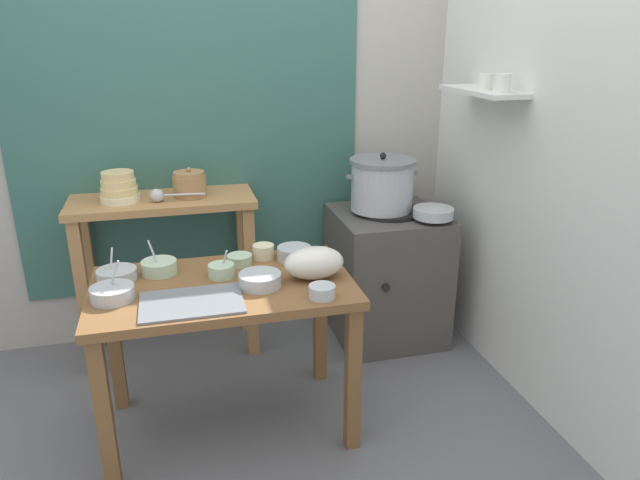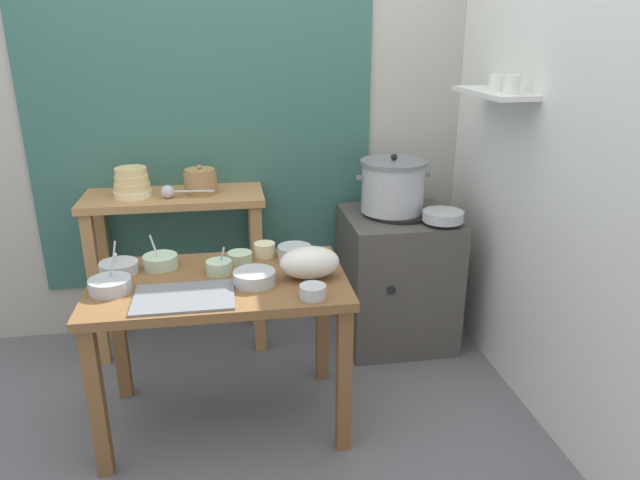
# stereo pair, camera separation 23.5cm
# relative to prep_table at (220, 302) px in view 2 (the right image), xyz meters

# --- Properties ---
(ground_plane) EXTENTS (9.00, 9.00, 0.00)m
(ground_plane) POSITION_rel_prep_table_xyz_m (0.09, -0.05, -0.61)
(ground_plane) COLOR slate
(wall_back) EXTENTS (4.40, 0.12, 2.60)m
(wall_back) POSITION_rel_prep_table_xyz_m (0.18, 1.04, 0.69)
(wall_back) COLOR #B2ADA3
(wall_back) RESTS_ON ground
(wall_right) EXTENTS (0.30, 3.20, 2.60)m
(wall_right) POSITION_rel_prep_table_xyz_m (1.49, 0.15, 0.69)
(wall_right) COLOR silver
(wall_right) RESTS_ON ground
(prep_table) EXTENTS (1.10, 0.66, 0.72)m
(prep_table) POSITION_rel_prep_table_xyz_m (0.00, 0.00, 0.00)
(prep_table) COLOR brown
(prep_table) RESTS_ON ground
(back_shelf_table) EXTENTS (0.96, 0.40, 0.90)m
(back_shelf_table) POSITION_rel_prep_table_xyz_m (-0.23, 0.78, 0.07)
(back_shelf_table) COLOR #B27F4C
(back_shelf_table) RESTS_ON ground
(stove_block) EXTENTS (0.60, 0.61, 0.78)m
(stove_block) POSITION_rel_prep_table_xyz_m (1.00, 0.65, -0.23)
(stove_block) COLOR #4C4742
(stove_block) RESTS_ON ground
(steamer_pot) EXTENTS (0.42, 0.37, 0.32)m
(steamer_pot) POSITION_rel_prep_table_xyz_m (0.96, 0.67, 0.32)
(steamer_pot) COLOR #B7BABF
(steamer_pot) RESTS_ON stove_block
(clay_pot) EXTENTS (0.18, 0.18, 0.16)m
(clay_pot) POSITION_rel_prep_table_xyz_m (-0.08, 0.78, 0.36)
(clay_pot) COLOR #A37A4C
(clay_pot) RESTS_ON back_shelf_table
(bowl_stack_enamel) EXTENTS (0.20, 0.20, 0.16)m
(bowl_stack_enamel) POSITION_rel_prep_table_xyz_m (-0.44, 0.76, 0.36)
(bowl_stack_enamel) COLOR beige
(bowl_stack_enamel) RESTS_ON back_shelf_table
(ladle) EXTENTS (0.28, 0.07, 0.07)m
(ladle) POSITION_rel_prep_table_xyz_m (-0.24, 0.70, 0.33)
(ladle) COLOR #B7BABF
(ladle) RESTS_ON back_shelf_table
(serving_tray) EXTENTS (0.40, 0.28, 0.01)m
(serving_tray) POSITION_rel_prep_table_xyz_m (-0.14, -0.17, 0.12)
(serving_tray) COLOR slate
(serving_tray) RESTS_ON prep_table
(plastic_bag) EXTENTS (0.26, 0.17, 0.14)m
(plastic_bag) POSITION_rel_prep_table_xyz_m (0.39, -0.05, 0.18)
(plastic_bag) COLOR silver
(plastic_bag) RESTS_ON prep_table
(wide_pan) EXTENTS (0.22, 0.22, 0.05)m
(wide_pan) POSITION_rel_prep_table_xyz_m (1.18, 0.45, 0.20)
(wide_pan) COLOR #B7BABF
(wide_pan) RESTS_ON stove_block
(prep_bowl_0) EXTENTS (0.11, 0.11, 0.05)m
(prep_bowl_0) POSITION_rel_prep_table_xyz_m (0.10, 0.19, 0.14)
(prep_bowl_0) COLOR #B7D1AD
(prep_bowl_0) RESTS_ON prep_table
(prep_bowl_1) EXTENTS (0.15, 0.15, 0.16)m
(prep_bowl_1) POSITION_rel_prep_table_xyz_m (-0.26, 0.18, 0.14)
(prep_bowl_1) COLOR #B7D1AD
(prep_bowl_1) RESTS_ON prep_table
(prep_bowl_2) EXTENTS (0.16, 0.16, 0.06)m
(prep_bowl_2) POSITION_rel_prep_table_xyz_m (0.35, 0.18, 0.15)
(prep_bowl_2) COLOR #B7BABF
(prep_bowl_2) RESTS_ON prep_table
(prep_bowl_3) EXTENTS (0.17, 0.17, 0.16)m
(prep_bowl_3) POSITION_rel_prep_table_xyz_m (-0.44, -0.06, 0.14)
(prep_bowl_3) COLOR #B7BABF
(prep_bowl_3) RESTS_ON prep_table
(prep_bowl_4) EXTENTS (0.18, 0.18, 0.06)m
(prep_bowl_4) POSITION_rel_prep_table_xyz_m (0.15, -0.07, 0.14)
(prep_bowl_4) COLOR #B7BABF
(prep_bowl_4) RESTS_ON prep_table
(prep_bowl_5) EXTENTS (0.11, 0.11, 0.13)m
(prep_bowl_5) POSITION_rel_prep_table_xyz_m (0.00, 0.07, 0.14)
(prep_bowl_5) COLOR #B7D1AD
(prep_bowl_5) RESTS_ON prep_table
(prep_bowl_6) EXTENTS (0.17, 0.17, 0.14)m
(prep_bowl_6) POSITION_rel_prep_table_xyz_m (-0.44, 0.15, 0.14)
(prep_bowl_6) COLOR #B7BABF
(prep_bowl_6) RESTS_ON prep_table
(prep_bowl_7) EXTENTS (0.11, 0.11, 0.05)m
(prep_bowl_7) POSITION_rel_prep_table_xyz_m (0.37, -0.25, 0.14)
(prep_bowl_7) COLOR #B7BABF
(prep_bowl_7) RESTS_ON prep_table
(prep_bowl_8) EXTENTS (0.10, 0.10, 0.07)m
(prep_bowl_8) POSITION_rel_prep_table_xyz_m (0.22, 0.24, 0.15)
(prep_bowl_8) COLOR beige
(prep_bowl_8) RESTS_ON prep_table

